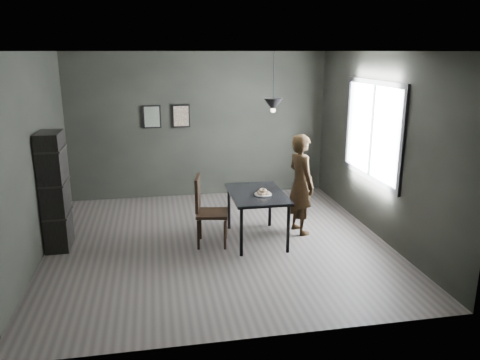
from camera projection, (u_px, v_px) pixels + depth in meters
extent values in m
plane|color=#3B3633|center=(218.00, 242.00, 7.09)|extent=(5.00, 5.00, 0.00)
cube|color=black|center=(199.00, 126.00, 9.09)|extent=(5.00, 0.10, 2.80)
cube|color=silver|center=(215.00, 51.00, 6.35)|extent=(5.00, 5.00, 0.02)
cube|color=white|center=(372.00, 131.00, 7.29)|extent=(0.02, 1.80, 1.40)
cube|color=black|center=(372.00, 131.00, 7.29)|extent=(0.04, 1.96, 1.56)
cube|color=black|center=(257.00, 194.00, 7.00)|extent=(0.80, 1.20, 0.04)
cylinder|color=black|center=(241.00, 232.00, 6.53)|extent=(0.05, 0.05, 0.71)
cylinder|color=black|center=(288.00, 229.00, 6.65)|extent=(0.05, 0.05, 0.71)
cylinder|color=black|center=(229.00, 208.00, 7.56)|extent=(0.05, 0.05, 0.71)
cylinder|color=black|center=(270.00, 205.00, 7.68)|extent=(0.05, 0.05, 0.71)
cylinder|color=white|center=(263.00, 195.00, 6.89)|extent=(0.23, 0.23, 0.01)
torus|color=beige|center=(266.00, 193.00, 6.89)|extent=(0.12, 0.12, 0.04)
torus|color=beige|center=(261.00, 192.00, 6.92)|extent=(0.12, 0.12, 0.04)
torus|color=beige|center=(262.00, 194.00, 6.84)|extent=(0.12, 0.12, 0.04)
torus|color=beige|center=(263.00, 190.00, 6.87)|extent=(0.15, 0.15, 0.06)
imported|color=black|center=(301.00, 184.00, 7.30)|extent=(0.50, 0.65, 1.59)
cube|color=black|center=(212.00, 213.00, 6.90)|extent=(0.53, 0.53, 0.04)
cube|color=black|center=(198.00, 193.00, 6.82)|extent=(0.12, 0.45, 0.50)
cylinder|color=black|center=(198.00, 235.00, 6.79)|extent=(0.04, 0.04, 0.44)
cylinder|color=black|center=(225.00, 235.00, 6.79)|extent=(0.04, 0.04, 0.44)
cylinder|color=black|center=(200.00, 225.00, 7.16)|extent=(0.04, 0.04, 0.44)
cylinder|color=black|center=(226.00, 225.00, 7.16)|extent=(0.04, 0.04, 0.44)
cube|color=black|center=(55.00, 191.00, 6.70)|extent=(0.33, 0.57, 1.72)
cylinder|color=black|center=(274.00, 78.00, 6.69)|extent=(0.01, 0.01, 0.75)
cone|color=black|center=(273.00, 105.00, 6.79)|extent=(0.28, 0.28, 0.18)
sphere|color=#FFE0B2|center=(273.00, 110.00, 6.81)|extent=(0.07, 0.07, 0.07)
cube|color=black|center=(152.00, 117.00, 8.85)|extent=(0.34, 0.03, 0.44)
cube|color=#456158|center=(152.00, 117.00, 8.83)|extent=(0.28, 0.01, 0.38)
cube|color=black|center=(181.00, 116.00, 8.95)|extent=(0.34, 0.03, 0.44)
cube|color=brown|center=(181.00, 116.00, 8.93)|extent=(0.28, 0.01, 0.38)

